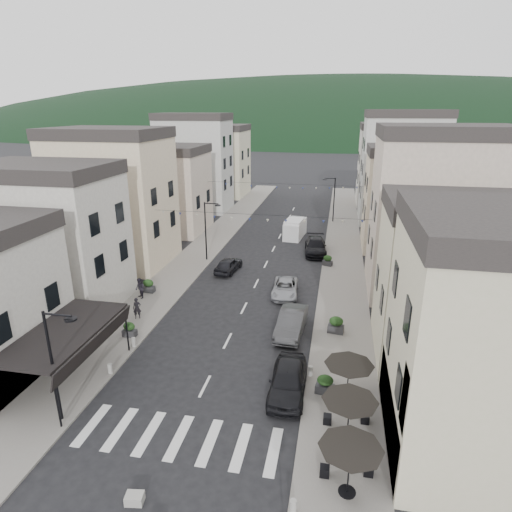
{
  "coord_description": "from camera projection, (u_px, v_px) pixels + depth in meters",
  "views": [
    {
      "loc": [
        6.65,
        -13.18,
        14.67
      ],
      "look_at": [
        0.49,
        18.39,
        3.5
      ],
      "focal_mm": 30.0,
      "sensor_mm": 36.0,
      "label": 1
    }
  ],
  "objects": [
    {
      "name": "ground",
      "position": [
        162.0,
        471.0,
        18.24
      ],
      "size": [
        700.0,
        700.0,
        0.0
      ],
      "primitive_type": "plane",
      "color": "black",
      "rests_on": "ground"
    },
    {
      "name": "sidewalk_left",
      "position": [
        211.0,
        242.0,
        49.24
      ],
      "size": [
        4.0,
        76.0,
        0.12
      ],
      "primitive_type": "cube",
      "color": "slate",
      "rests_on": "ground"
    },
    {
      "name": "sidewalk_right",
      "position": [
        343.0,
        250.0,
        46.53
      ],
      "size": [
        4.0,
        76.0,
        0.12
      ],
      "primitive_type": "cube",
      "color": "slate",
      "rests_on": "ground"
    },
    {
      "name": "hill_backdrop",
      "position": [
        333.0,
        130.0,
        296.39
      ],
      "size": [
        640.0,
        360.0,
        70.0
      ],
      "primitive_type": "ellipsoid",
      "color": "black",
      "rests_on": "ground"
    },
    {
      "name": "boutique_awning",
      "position": [
        69.0,
        333.0,
        23.16
      ],
      "size": [
        3.77,
        7.5,
        3.28
      ],
      "color": "black",
      "rests_on": "ground"
    },
    {
      "name": "buildings_row_left",
      "position": [
        169.0,
        180.0,
        53.85
      ],
      "size": [
        10.2,
        54.16,
        14.0
      ],
      "color": "#B4AEA5",
      "rests_on": "ground"
    },
    {
      "name": "buildings_row_right",
      "position": [
        411.0,
        187.0,
        47.47
      ],
      "size": [
        10.2,
        54.16,
        14.5
      ],
      "color": "beige",
      "rests_on": "ground"
    },
    {
      "name": "cafe_terrace",
      "position": [
        350.0,
        406.0,
        18.67
      ],
      "size": [
        2.5,
        8.1,
        2.53
      ],
      "color": "black",
      "rests_on": "ground"
    },
    {
      "name": "streetlamp_left_near",
      "position": [
        56.0,
        356.0,
        19.93
      ],
      "size": [
        1.7,
        0.56,
        6.0
      ],
      "color": "black",
      "rests_on": "ground"
    },
    {
      "name": "streetlamp_left_far",
      "position": [
        208.0,
        225.0,
        42.18
      ],
      "size": [
        1.7,
        0.56,
        6.0
      ],
      "color": "black",
      "rests_on": "ground"
    },
    {
      "name": "streetlamp_right_far",
      "position": [
        332.0,
        195.0,
        56.76
      ],
      "size": [
        1.7,
        0.56,
        6.0
      ],
      "color": "black",
      "rests_on": "ground"
    },
    {
      "name": "bollards",
      "position": [
        202.0,
        385.0,
        23.2
      ],
      "size": [
        11.66,
        10.26,
        0.6
      ],
      "color": "gray",
      "rests_on": "ground"
    },
    {
      "name": "bunting_near",
      "position": [
        258.0,
        219.0,
        36.78
      ],
      "size": [
        19.0,
        0.28,
        0.62
      ],
      "color": "black",
      "rests_on": "ground"
    },
    {
      "name": "bunting_far",
      "position": [
        283.0,
        187.0,
        51.61
      ],
      "size": [
        19.0,
        0.28,
        0.62
      ],
      "color": "black",
      "rests_on": "ground"
    },
    {
      "name": "parked_car_a",
      "position": [
        288.0,
        380.0,
        22.99
      ],
      "size": [
        1.99,
        4.79,
        1.62
      ],
      "primitive_type": "imported",
      "rotation": [
        0.0,
        0.0,
        0.02
      ],
      "color": "black",
      "rests_on": "ground"
    },
    {
      "name": "parked_car_b",
      "position": [
        291.0,
        322.0,
        29.21
      ],
      "size": [
        1.94,
        4.89,
        1.58
      ],
      "primitive_type": "imported",
      "rotation": [
        0.0,
        0.0,
        -0.06
      ],
      "color": "#313133",
      "rests_on": "ground"
    },
    {
      "name": "parked_car_c",
      "position": [
        285.0,
        288.0,
        35.25
      ],
      "size": [
        2.27,
        4.53,
        1.23
      ],
      "primitive_type": "imported",
      "rotation": [
        0.0,
        0.0,
        0.05
      ],
      "color": "#92949A",
      "rests_on": "ground"
    },
    {
      "name": "parked_car_d",
      "position": [
        316.0,
        246.0,
        45.29
      ],
      "size": [
        2.67,
        5.59,
        1.57
      ],
      "primitive_type": "imported",
      "rotation": [
        0.0,
        0.0,
        0.09
      ],
      "color": "black",
      "rests_on": "ground"
    },
    {
      "name": "parked_car_e",
      "position": [
        228.0,
        265.0,
        40.25
      ],
      "size": [
        2.16,
        4.22,
        1.38
      ],
      "primitive_type": "imported",
      "rotation": [
        0.0,
        0.0,
        3.01
      ],
      "color": "black",
      "rests_on": "ground"
    },
    {
      "name": "delivery_van",
      "position": [
        295.0,
        228.0,
        50.89
      ],
      "size": [
        2.41,
        4.97,
        2.29
      ],
      "rotation": [
        0.0,
        0.0,
        -0.11
      ],
      "color": "silver",
      "rests_on": "ground"
    },
    {
      "name": "pedestrian_a",
      "position": [
        137.0,
        308.0,
        31.0
      ],
      "size": [
        0.68,
        0.57,
        1.58
      ],
      "primitive_type": "imported",
      "rotation": [
        0.0,
        0.0,
        0.4
      ],
      "color": "black",
      "rests_on": "sidewalk_left"
    },
    {
      "name": "pedestrian_b",
      "position": [
        140.0,
        288.0,
        34.27
      ],
      "size": [
        1.03,
        1.02,
        1.68
      ],
      "primitive_type": "imported",
      "rotation": [
        0.0,
        0.0,
        -0.73
      ],
      "color": "black",
      "rests_on": "sidewalk_left"
    },
    {
      "name": "concrete_block_c",
      "position": [
        135.0,
        499.0,
        16.73
      ],
      "size": [
        0.76,
        0.6,
        0.4
      ],
      "primitive_type": "cube",
      "rotation": [
        0.0,
        0.0,
        0.14
      ],
      "color": "#989791",
      "rests_on": "ground"
    },
    {
      "name": "planter_la",
      "position": [
        129.0,
        329.0,
        28.63
      ],
      "size": [
        0.95,
        0.55,
        1.04
      ],
      "rotation": [
        0.0,
        0.0,
        -0.04
      ],
      "color": "#2E2E31",
      "rests_on": "sidewalk_left"
    },
    {
      "name": "planter_lb",
      "position": [
        148.0,
        286.0,
        35.55
      ],
      "size": [
        1.04,
        0.63,
        1.12
      ],
      "rotation": [
        0.0,
        0.0,
        -0.09
      ],
      "color": "#2C2C2E",
      "rests_on": "sidewalk_left"
    },
    {
      "name": "planter_ra",
      "position": [
        325.0,
        384.0,
        22.89
      ],
      "size": [
        1.06,
        0.69,
        1.1
      ],
      "rotation": [
        0.0,
        0.0,
        -0.16
      ],
      "color": "#323235",
      "rests_on": "sidewalk_right"
    },
    {
      "name": "planter_rb",
      "position": [
        336.0,
        325.0,
        29.07
      ],
      "size": [
        1.14,
        0.73,
        1.2
      ],
      "rotation": [
        0.0,
        0.0,
        -0.14
      ],
      "color": "#2C2B2E",
      "rests_on": "sidewalk_right"
    },
    {
      "name": "planter_rc",
      "position": [
        328.0,
        260.0,
        41.54
      ],
      "size": [
        1.05,
        0.78,
        1.05
      ],
      "rotation": [
        0.0,
        0.0,
        -0.32
      ],
      "color": "#2B2B2E",
      "rests_on": "sidewalk_right"
    }
  ]
}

